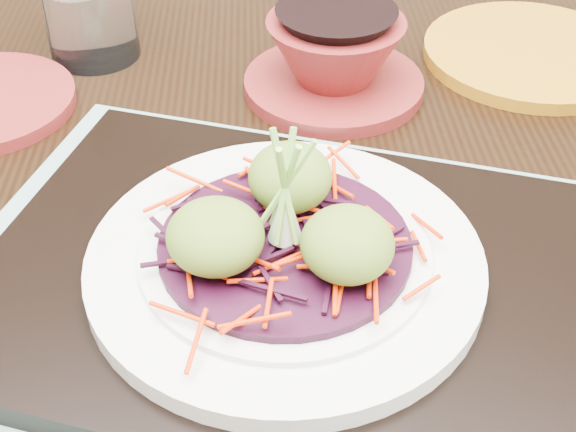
# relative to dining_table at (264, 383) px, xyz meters

# --- Properties ---
(dining_table) EXTENTS (1.42, 1.04, 0.82)m
(dining_table) POSITION_rel_dining_table_xyz_m (0.00, 0.00, 0.00)
(dining_table) COLOR black
(dining_table) RESTS_ON ground
(placemat) EXTENTS (0.47, 0.40, 0.00)m
(placemat) POSITION_rel_dining_table_xyz_m (0.02, -0.02, 0.11)
(placemat) COLOR gray
(placemat) RESTS_ON dining_table
(serving_tray) EXTENTS (0.41, 0.34, 0.02)m
(serving_tray) POSITION_rel_dining_table_xyz_m (0.02, -0.02, 0.12)
(serving_tray) COLOR black
(serving_tray) RESTS_ON placemat
(white_plate) EXTENTS (0.24, 0.24, 0.02)m
(white_plate) POSITION_rel_dining_table_xyz_m (0.02, -0.02, 0.14)
(white_plate) COLOR silver
(white_plate) RESTS_ON serving_tray
(cabbage_bed) EXTENTS (0.15, 0.15, 0.01)m
(cabbage_bed) POSITION_rel_dining_table_xyz_m (0.02, -0.02, 0.15)
(cabbage_bed) COLOR black
(cabbage_bed) RESTS_ON white_plate
(carrot_julienne) EXTENTS (0.18, 0.18, 0.01)m
(carrot_julienne) POSITION_rel_dining_table_xyz_m (0.02, -0.02, 0.16)
(carrot_julienne) COLOR red
(carrot_julienne) RESTS_ON cabbage_bed
(guacamole_scoops) EXTENTS (0.13, 0.12, 0.04)m
(guacamole_scoops) POSITION_rel_dining_table_xyz_m (0.02, -0.02, 0.17)
(guacamole_scoops) COLOR olive
(guacamole_scoops) RESTS_ON cabbage_bed
(scallion_garnish) EXTENTS (0.05, 0.05, 0.08)m
(scallion_garnish) POSITION_rel_dining_table_xyz_m (0.02, -0.02, 0.19)
(scallion_garnish) COLOR #82C14D
(scallion_garnish) RESTS_ON cabbage_bed
(terracotta_bowl_set) EXTENTS (0.19, 0.19, 0.06)m
(terracotta_bowl_set) POSITION_rel_dining_table_xyz_m (0.04, 0.23, 0.14)
(terracotta_bowl_set) COLOR maroon
(terracotta_bowl_set) RESTS_ON dining_table
(yellow_plate) EXTENTS (0.24, 0.24, 0.01)m
(yellow_plate) POSITION_rel_dining_table_xyz_m (0.21, 0.30, 0.11)
(yellow_plate) COLOR #AA6D12
(yellow_plate) RESTS_ON dining_table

